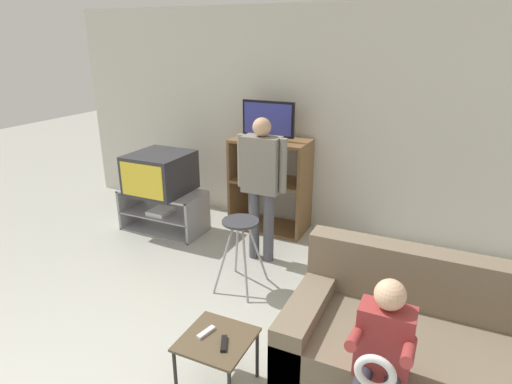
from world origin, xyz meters
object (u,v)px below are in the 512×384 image
object	(u,v)px
tv_stand	(164,211)
folding_stool	(241,234)
television_flat	(268,122)
person_seated_child	(381,356)
television_main	(160,173)
media_shelf	(270,184)
person_standing_adult	(262,177)
remote_control_white	(206,332)
remote_control_black	(224,344)
couch	(431,355)
snack_table	(217,344)

from	to	relation	value
tv_stand	folding_stool	world-z (taller)	folding_stool
television_flat	person_seated_child	size ratio (longest dim) A/B	0.61
television_main	media_shelf	bearing A→B (deg)	28.54
person_standing_adult	tv_stand	bearing A→B (deg)	173.27
remote_control_white	television_main	bearing A→B (deg)	146.71
media_shelf	remote_control_black	world-z (taller)	media_shelf
television_main	television_flat	xyz separation A→B (m)	(1.12, 0.60, 0.59)
couch	person_standing_adult	distance (m)	2.21
media_shelf	snack_table	world-z (taller)	media_shelf
remote_control_white	person_seated_child	bearing A→B (deg)	14.54
folding_stool	person_standing_adult	xyz separation A→B (m)	(-0.06, 0.58, 0.37)
media_shelf	folding_stool	size ratio (longest dim) A/B	1.63
remote_control_black	remote_control_white	distance (m)	0.17
couch	remote_control_black	bearing A→B (deg)	-153.07
person_standing_adult	person_seated_child	xyz separation A→B (m)	(1.50, -1.74, -0.30)
television_flat	person_standing_adult	distance (m)	0.89
television_flat	person_standing_adult	size ratio (longest dim) A/B	0.42
tv_stand	remote_control_white	distance (m)	2.62
person_standing_adult	remote_control_black	bearing A→B (deg)	-72.80
television_main	remote_control_black	size ratio (longest dim) A/B	4.75
media_shelf	folding_stool	world-z (taller)	media_shelf
snack_table	couch	xyz separation A→B (m)	(1.27, 0.57, -0.06)
remote_control_white	person_seated_child	xyz separation A→B (m)	(1.10, 0.02, 0.20)
television_main	remote_control_black	world-z (taller)	television_main
remote_control_white	couch	size ratio (longest dim) A/B	0.08
television_main	folding_stool	xyz separation A→B (m)	(1.43, -0.73, -0.19)
television_main	television_flat	size ratio (longest dim) A/B	1.08
person_standing_adult	folding_stool	bearing A→B (deg)	-84.56
folding_stool	remote_control_white	size ratio (longest dim) A/B	4.77
person_standing_adult	person_seated_child	world-z (taller)	person_standing_adult
folding_stool	television_main	bearing A→B (deg)	152.97
remote_control_white	person_standing_adult	bearing A→B (deg)	116.49
snack_table	remote_control_black	bearing A→B (deg)	-25.69
television_flat	folding_stool	world-z (taller)	television_flat
tv_stand	snack_table	xyz separation A→B (m)	(1.87, -1.93, 0.10)
snack_table	folding_stool	bearing A→B (deg)	109.89
remote_control_white	person_standing_adult	size ratio (longest dim) A/B	0.09
television_flat	remote_control_black	distance (m)	2.83
tv_stand	television_flat	distance (m)	1.67
snack_table	person_standing_adult	xyz separation A→B (m)	(-0.48, 1.77, 0.56)
tv_stand	media_shelf	xyz separation A→B (m)	(1.15, 0.61, 0.32)
television_flat	snack_table	world-z (taller)	television_flat
tv_stand	television_main	size ratio (longest dim) A/B	1.48
television_main	couch	bearing A→B (deg)	-23.18
folding_stool	remote_control_white	distance (m)	1.23
remote_control_white	person_standing_adult	world-z (taller)	person_standing_adult
media_shelf	tv_stand	bearing A→B (deg)	-152.13
remote_control_white	person_seated_child	size ratio (longest dim) A/B	0.14
folding_stool	remote_control_white	xyz separation A→B (m)	(0.34, -1.17, -0.13)
person_seated_child	remote_control_white	bearing A→B (deg)	-179.17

